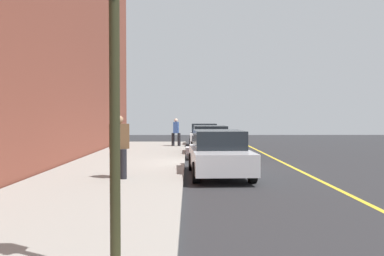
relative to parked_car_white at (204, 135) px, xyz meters
name	(u,v)px	position (x,y,z in m)	size (l,w,h in m)	color
ground_plane	(210,168)	(11.24, -0.18, -0.76)	(56.00, 56.00, 0.00)	#28282B
sidewalk	(125,166)	(11.24, -3.48, -0.68)	(28.00, 4.60, 0.15)	gray
lane_stripe_centre	(293,167)	(11.24, 3.02, -0.76)	(28.00, 0.14, 0.01)	gold
snow_bank_curb	(191,152)	(5.44, -0.88, -0.65)	(4.80, 0.56, 0.22)	white
parked_car_white	(204,135)	(0.00, 0.00, 0.00)	(4.82, 1.94, 1.51)	black
parked_car_black	(210,141)	(6.53, 0.06, 0.00)	(4.79, 1.91, 1.51)	black
parked_car_silver	(219,153)	(13.39, -0.02, 0.00)	(4.67, 2.02, 1.51)	black
pedestrian_blue_coat	(176,131)	(1.67, -1.80, 0.30)	(0.49, 0.56, 1.71)	black
pedestrian_brown_coat	(119,145)	(14.89, -3.08, 0.38)	(0.57, 0.58, 1.85)	black
traffic_light_pole	(114,33)	(22.31, -1.87, 2.15)	(0.35, 0.26, 4.05)	#2D2D19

